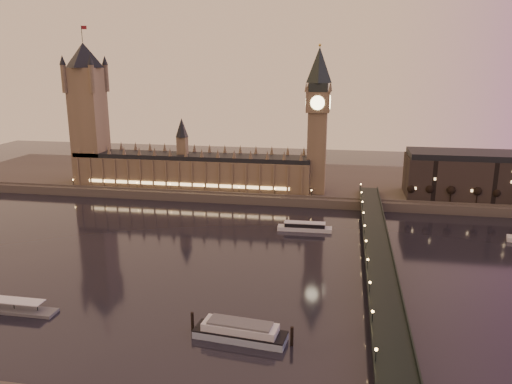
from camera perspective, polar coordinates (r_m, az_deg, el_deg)
ground at (r=262.36m, az=-6.95°, el=-7.26°), size 700.00×700.00×0.00m
far_embankment at (r=410.67m, az=3.86°, el=1.20°), size 560.00×130.00×6.00m
palace_of_westminster at (r=378.97m, az=-7.48°, el=2.90°), size 180.00×26.62×52.00m
victoria_tower at (r=404.59m, az=-18.67°, el=9.30°), size 31.68×31.68×118.00m
big_ben at (r=355.54m, az=7.09°, el=9.05°), size 17.68×17.68×104.00m
westminster_bridge at (r=250.11m, az=13.67°, el=-7.32°), size 13.20×260.00×15.30m
bare_tree_0 at (r=353.91m, az=17.01°, el=0.24°), size 5.11×5.11×10.38m
bare_tree_1 at (r=355.92m, az=19.29°, el=0.14°), size 5.11×5.11×10.38m
bare_tree_2 at (r=358.50m, az=21.54°, el=0.04°), size 5.11×5.11×10.38m
bare_tree_3 at (r=361.61m, az=23.76°, el=-0.07°), size 5.11×5.11×10.38m
bare_tree_4 at (r=365.27m, az=25.93°, el=-0.16°), size 5.11×5.11×10.38m
cruise_boat_a at (r=299.47m, az=5.59°, el=-3.99°), size 32.33×7.75×5.15m
moored_barge at (r=186.34m, az=-1.82°, el=-15.63°), size 38.72×12.82×7.13m
pontoon_pier at (r=229.65m, az=-26.80°, el=-11.70°), size 43.60×7.27×11.63m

